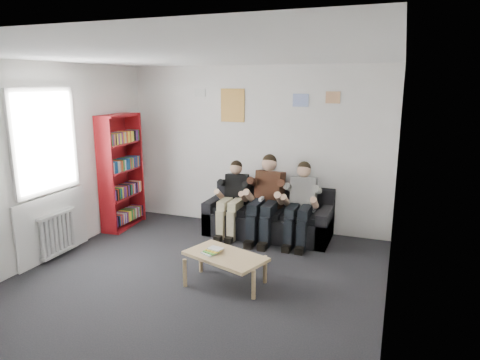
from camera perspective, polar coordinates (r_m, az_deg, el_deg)
The scene contains 14 objects.
room_shell at distance 4.91m, azimuth -7.34°, elevation 0.16°, with size 5.00×5.00×5.00m.
sofa at distance 6.96m, azimuth 3.86°, elevation -5.10°, with size 1.99×0.81×0.77m.
bookshelf at distance 7.45m, azimuth -15.52°, elevation 1.07°, with size 0.29×0.86×1.92m.
coffee_table at distance 5.27m, azimuth -1.98°, elevation -10.39°, with size 0.98×0.54×0.39m.
game_cases at distance 5.29m, azimuth -3.73°, elevation -9.42°, with size 0.22×0.20×0.05m.
person_left at distance 6.88m, azimuth -0.99°, elevation -2.52°, with size 0.36×0.78×1.20m.
person_middle at distance 6.68m, azimuth 3.42°, elevation -2.57°, with size 0.43×0.92×1.33m.
person_right at distance 6.56m, azimuth 8.08°, elevation -3.24°, with size 0.39×0.84×1.25m.
radiator at distance 6.59m, azimuth -23.11°, elevation -6.54°, with size 0.10×0.64×0.60m.
window at distance 6.46m, azimuth -24.11°, elevation -0.73°, with size 0.05×1.30×2.36m.
poster_large at distance 7.23m, azimuth -0.99°, elevation 9.92°, with size 0.42×0.01×0.55m, color gold.
poster_blue at distance 6.89m, azimuth 8.09°, elevation 10.48°, with size 0.25×0.01×0.20m, color #4270E2.
poster_pink at distance 6.79m, azimuth 12.29°, elevation 10.71°, with size 0.22×0.01×0.18m, color #BA3A7F.
poster_sign at distance 7.47m, azimuth -5.36°, elevation 11.49°, with size 0.20×0.01×0.14m, color silver.
Camera 1 is at (2.27, -4.23, 2.42)m, focal length 32.00 mm.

